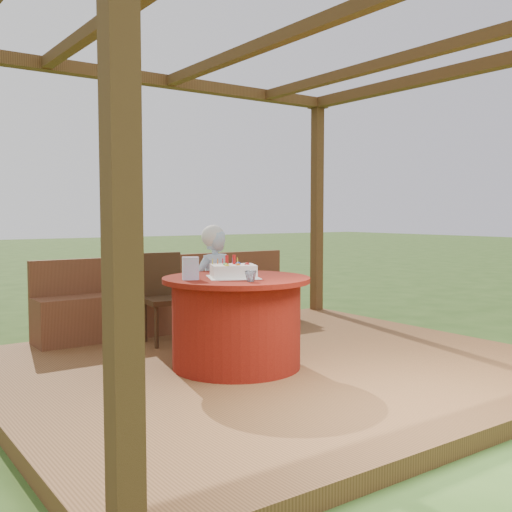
{
  "coord_description": "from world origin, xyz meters",
  "views": [
    {
      "loc": [
        -3.01,
        -3.98,
        1.36
      ],
      "look_at": [
        0.0,
        0.25,
        1.0
      ],
      "focal_mm": 42.0,
      "sensor_mm": 36.0,
      "label": 1
    }
  ],
  "objects_px": {
    "bench": "(177,305)",
    "table": "(236,321)",
    "gift_bag": "(190,268)",
    "chair": "(164,293)",
    "elderly_woman": "(213,286)",
    "drinking_glass": "(251,276)",
    "birthday_cake": "(233,271)"
  },
  "relations": [
    {
      "from": "bench",
      "to": "table",
      "type": "height_order",
      "value": "bench"
    },
    {
      "from": "table",
      "to": "gift_bag",
      "type": "bearing_deg",
      "value": 173.74
    },
    {
      "from": "chair",
      "to": "gift_bag",
      "type": "height_order",
      "value": "gift_bag"
    },
    {
      "from": "chair",
      "to": "elderly_woman",
      "type": "distance_m",
      "value": 0.61
    },
    {
      "from": "table",
      "to": "drinking_glass",
      "type": "distance_m",
      "value": 0.53
    },
    {
      "from": "table",
      "to": "birthday_cake",
      "type": "xyz_separation_m",
      "value": [
        -0.04,
        -0.02,
        0.42
      ]
    },
    {
      "from": "table",
      "to": "gift_bag",
      "type": "distance_m",
      "value": 0.6
    },
    {
      "from": "elderly_woman",
      "to": "gift_bag",
      "type": "xyz_separation_m",
      "value": [
        -0.58,
        -0.61,
        0.24
      ]
    },
    {
      "from": "gift_bag",
      "to": "chair",
      "type": "bearing_deg",
      "value": 97.7
    },
    {
      "from": "table",
      "to": "birthday_cake",
      "type": "relative_size",
      "value": 2.28
    },
    {
      "from": "bench",
      "to": "birthday_cake",
      "type": "xyz_separation_m",
      "value": [
        -0.4,
        -1.71,
        0.52
      ]
    },
    {
      "from": "bench",
      "to": "birthday_cake",
      "type": "distance_m",
      "value": 1.83
    },
    {
      "from": "drinking_glass",
      "to": "chair",
      "type": "bearing_deg",
      "value": 88.05
    },
    {
      "from": "gift_bag",
      "to": "table",
      "type": "bearing_deg",
      "value": 18.46
    },
    {
      "from": "bench",
      "to": "chair",
      "type": "relative_size",
      "value": 3.46
    },
    {
      "from": "bench",
      "to": "birthday_cake",
      "type": "bearing_deg",
      "value": -103.07
    },
    {
      "from": "bench",
      "to": "chair",
      "type": "distance_m",
      "value": 0.66
    },
    {
      "from": "elderly_woman",
      "to": "birthday_cake",
      "type": "xyz_separation_m",
      "value": [
        -0.22,
        -0.68,
        0.2
      ]
    },
    {
      "from": "bench",
      "to": "table",
      "type": "xyz_separation_m",
      "value": [
        -0.35,
        -1.69,
        0.11
      ]
    },
    {
      "from": "bench",
      "to": "gift_bag",
      "type": "relative_size",
      "value": 16.91
    },
    {
      "from": "table",
      "to": "chair",
      "type": "xyz_separation_m",
      "value": [
        -0.04,
        1.21,
        0.1
      ]
    },
    {
      "from": "elderly_woman",
      "to": "birthday_cake",
      "type": "relative_size",
      "value": 2.19
    },
    {
      "from": "bench",
      "to": "gift_bag",
      "type": "xyz_separation_m",
      "value": [
        -0.75,
        -1.65,
        0.56
      ]
    },
    {
      "from": "chair",
      "to": "birthday_cake",
      "type": "bearing_deg",
      "value": -90.14
    },
    {
      "from": "chair",
      "to": "elderly_woman",
      "type": "bearing_deg",
      "value": -68.25
    },
    {
      "from": "birthday_cake",
      "to": "gift_bag",
      "type": "height_order",
      "value": "birthday_cake"
    },
    {
      "from": "gift_bag",
      "to": "drinking_glass",
      "type": "relative_size",
      "value": 1.97
    },
    {
      "from": "elderly_woman",
      "to": "gift_bag",
      "type": "relative_size",
      "value": 6.47
    },
    {
      "from": "table",
      "to": "drinking_glass",
      "type": "height_order",
      "value": "drinking_glass"
    },
    {
      "from": "gift_bag",
      "to": "elderly_woman",
      "type": "bearing_deg",
      "value": 71.28
    },
    {
      "from": "elderly_woman",
      "to": "drinking_glass",
      "type": "height_order",
      "value": "elderly_woman"
    },
    {
      "from": "table",
      "to": "gift_bag",
      "type": "height_order",
      "value": "gift_bag"
    }
  ]
}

